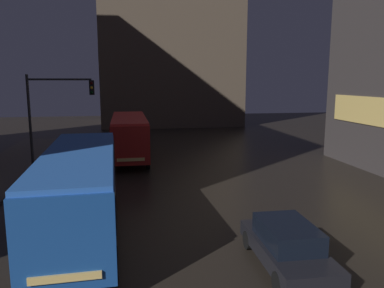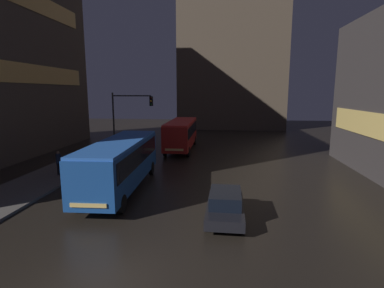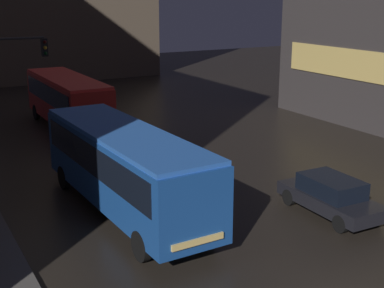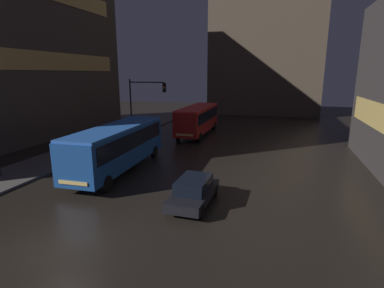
{
  "view_description": "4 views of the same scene",
  "coord_description": "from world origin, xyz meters",
  "views": [
    {
      "loc": [
        -0.91,
        -4.87,
        5.85
      ],
      "look_at": [
        2.22,
        13.05,
        2.77
      ],
      "focal_mm": 35.0,
      "sensor_mm": 36.0,
      "label": 1
    },
    {
      "loc": [
        3.78,
        -8.69,
        6.29
      ],
      "look_at": [
        1.69,
        11.3,
        2.79
      ],
      "focal_mm": 28.0,
      "sensor_mm": 36.0,
      "label": 2
    },
    {
      "loc": [
        -9.79,
        -8.31,
        8.07
      ],
      "look_at": [
        1.86,
        12.53,
        1.32
      ],
      "focal_mm": 50.0,
      "sensor_mm": 36.0,
      "label": 3
    },
    {
      "loc": [
        8.07,
        -8.68,
        6.79
      ],
      "look_at": [
        2.03,
        11.72,
        1.76
      ],
      "focal_mm": 28.0,
      "sensor_mm": 36.0,
      "label": 4
    }
  ],
  "objects": [
    {
      "name": "bus_far",
      "position": [
        -0.76,
        23.4,
        1.98
      ],
      "size": [
        2.58,
        9.87,
        3.2
      ],
      "rotation": [
        0.0,
        0.0,
        3.15
      ],
      "color": "#AD1E19",
      "rests_on": "ground"
    },
    {
      "name": "bus_near",
      "position": [
        -2.73,
        9.45,
        1.99
      ],
      "size": [
        2.95,
        10.46,
        3.23
      ],
      "rotation": [
        0.0,
        0.0,
        3.18
      ],
      "color": "#194793",
      "rests_on": "ground"
    },
    {
      "name": "car_taxi",
      "position": [
        3.96,
        5.56,
        0.74
      ],
      "size": [
        1.91,
        4.31,
        1.44
      ],
      "rotation": [
        0.0,
        0.0,
        3.12
      ],
      "color": "black",
      "rests_on": "ground"
    }
  ]
}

